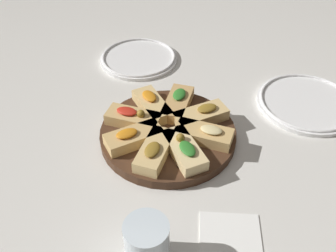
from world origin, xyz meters
name	(u,v)px	position (x,y,z in m)	size (l,w,h in m)	color
ground_plane	(168,138)	(0.00, 0.00, 0.00)	(3.00, 3.00, 0.00)	silver
serving_board	(168,134)	(0.00, 0.00, 0.01)	(0.32, 0.32, 0.02)	#422819
focaccia_slice_0	(133,137)	(-0.07, -0.05, 0.04)	(0.13, 0.12, 0.04)	tan
focaccia_slice_1	(155,151)	(-0.01, -0.09, 0.04)	(0.07, 0.13, 0.04)	#DBB775
focaccia_slice_2	(184,149)	(0.05, -0.07, 0.04)	(0.12, 0.14, 0.04)	#E5C689
focaccia_slice_3	(204,134)	(0.09, -0.01, 0.04)	(0.13, 0.07, 0.04)	tan
focaccia_slice_4	(201,115)	(0.07, 0.05, 0.04)	(0.13, 0.12, 0.04)	#DBB775
focaccia_slice_5	(178,103)	(0.01, 0.09, 0.04)	(0.06, 0.13, 0.04)	tan
focaccia_slice_6	(152,105)	(-0.05, 0.07, 0.04)	(0.12, 0.13, 0.04)	#DBB775
focaccia_slice_7	(133,118)	(-0.09, 0.01, 0.04)	(0.13, 0.07, 0.04)	tan
plate_left	(139,58)	(-0.16, 0.32, 0.01)	(0.23, 0.23, 0.02)	white
plate_right	(307,102)	(0.33, 0.20, 0.01)	(0.26, 0.26, 0.02)	white
water_glass	(147,244)	(0.03, -0.32, 0.05)	(0.08, 0.08, 0.10)	silver
napkin_stack	(230,234)	(0.17, -0.23, 0.00)	(0.11, 0.10, 0.00)	white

